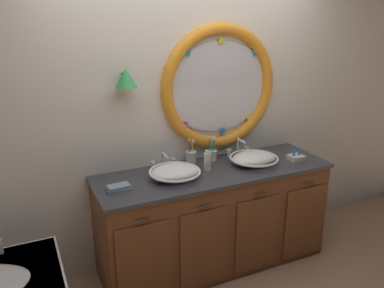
% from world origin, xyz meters
% --- Properties ---
extents(ground_plane, '(14.00, 14.00, 0.00)m').
position_xyz_m(ground_plane, '(0.00, 0.00, 0.00)').
color(ground_plane, tan).
extents(back_wall_assembly, '(6.40, 0.26, 2.60)m').
position_xyz_m(back_wall_assembly, '(0.02, 0.58, 1.32)').
color(back_wall_assembly, silver).
rests_on(back_wall_assembly, ground_plane).
extents(vanity_counter, '(1.97, 0.65, 0.88)m').
position_xyz_m(vanity_counter, '(0.09, 0.24, 0.44)').
color(vanity_counter, brown).
rests_on(vanity_counter, ground_plane).
extents(sink_basin_left, '(0.41, 0.41, 0.11)m').
position_xyz_m(sink_basin_left, '(-0.27, 0.22, 0.94)').
color(sink_basin_left, white).
rests_on(sink_basin_left, vanity_counter).
extents(sink_basin_right, '(0.42, 0.42, 0.11)m').
position_xyz_m(sink_basin_right, '(0.45, 0.22, 0.94)').
color(sink_basin_right, white).
rests_on(sink_basin_right, vanity_counter).
extents(faucet_set_left, '(0.23, 0.13, 0.13)m').
position_xyz_m(faucet_set_left, '(-0.27, 0.47, 0.94)').
color(faucet_set_left, silver).
rests_on(faucet_set_left, vanity_counter).
extents(faucet_set_right, '(0.24, 0.14, 0.16)m').
position_xyz_m(faucet_set_right, '(0.45, 0.47, 0.94)').
color(faucet_set_right, silver).
rests_on(faucet_set_right, vanity_counter).
extents(toothbrush_holder_left, '(0.09, 0.09, 0.22)m').
position_xyz_m(toothbrush_holder_left, '(-0.02, 0.46, 0.94)').
color(toothbrush_holder_left, silver).
rests_on(toothbrush_holder_left, vanity_counter).
extents(toothbrush_holder_right, '(0.08, 0.08, 0.22)m').
position_xyz_m(toothbrush_holder_right, '(0.18, 0.44, 0.94)').
color(toothbrush_holder_right, silver).
rests_on(toothbrush_holder_right, vanity_counter).
extents(soap_dispenser, '(0.06, 0.07, 0.18)m').
position_xyz_m(soap_dispenser, '(0.03, 0.26, 0.96)').
color(soap_dispenser, '#EFE5C6').
rests_on(soap_dispenser, vanity_counter).
extents(folded_hand_towel, '(0.17, 0.10, 0.04)m').
position_xyz_m(folded_hand_towel, '(-0.72, 0.20, 0.90)').
color(folded_hand_towel, '#7593A8').
rests_on(folded_hand_towel, vanity_counter).
extents(toiletry_basket, '(0.12, 0.12, 0.11)m').
position_xyz_m(toiletry_basket, '(0.84, 0.14, 0.91)').
color(toiletry_basket, beige).
rests_on(toiletry_basket, vanity_counter).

